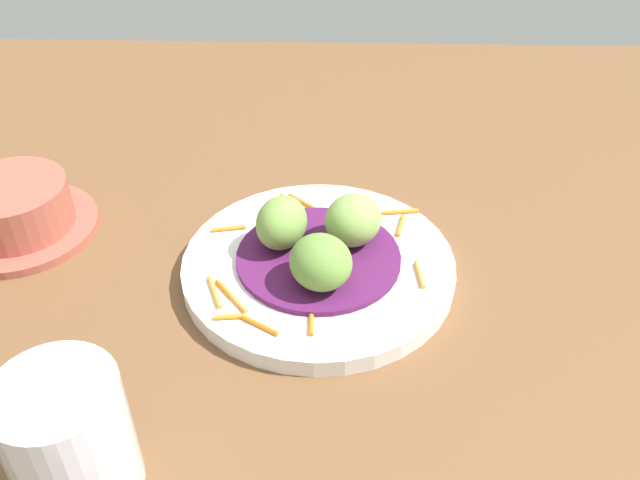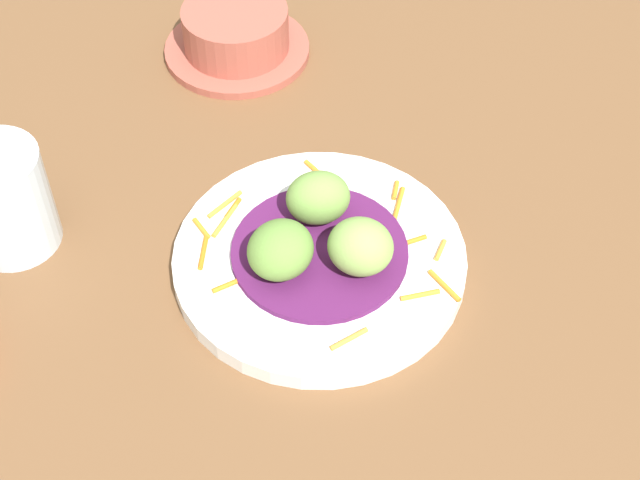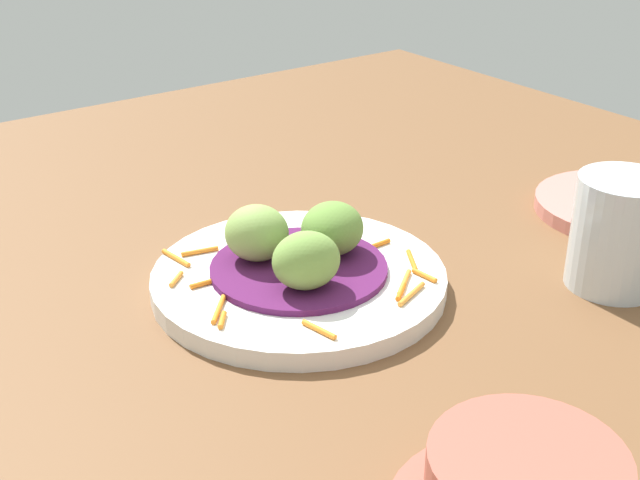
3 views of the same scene
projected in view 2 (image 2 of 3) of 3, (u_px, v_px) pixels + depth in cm
name	position (u px, v px, depth cm)	size (l,w,h in cm)	color
table_surface	(286.00, 298.00, 77.09)	(110.00, 110.00, 2.00)	brown
main_plate	(320.00, 260.00, 77.32)	(23.22, 23.22, 1.56)	white
cabbage_bed	(320.00, 252.00, 76.53)	(13.97, 13.97, 0.52)	#51194C
carrot_garnish	(315.00, 240.00, 77.39)	(18.77, 18.72, 0.40)	orange
guac_scoop_left	(360.00, 247.00, 73.56)	(5.06, 4.61, 4.51)	#84A851
guac_scoop_center	(318.00, 198.00, 76.98)	(5.13, 4.22, 4.43)	#759E47
guac_scoop_right	(280.00, 250.00, 73.52)	(4.93, 5.32, 4.23)	olive
terracotta_bowl	(236.00, 34.00, 94.22)	(14.17, 14.17, 5.01)	#A85142
water_glass	(4.00, 200.00, 76.48)	(7.42, 7.42, 9.10)	silver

